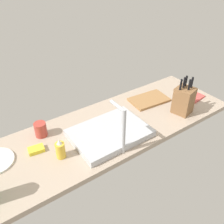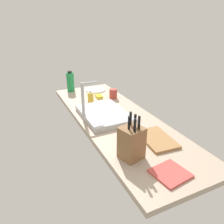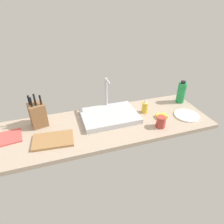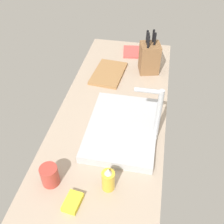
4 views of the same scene
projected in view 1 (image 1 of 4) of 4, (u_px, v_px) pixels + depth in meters
The scene contains 9 objects.
countertop_slab at pixel (110, 128), 163.50cm from camera, with size 176.45×58.44×3.50cm, color tan.
sink_basin at pixel (110, 133), 153.29cm from camera, with size 47.17×33.95×4.22cm, color #B7BABF.
faucet at pixel (122, 128), 133.34cm from camera, with size 5.50×12.93×29.91cm.
knife_block at pixel (184, 100), 170.39cm from camera, with size 14.28×14.52×26.76cm.
cutting_board at pixel (149, 100), 187.89cm from camera, with size 28.84×18.29×1.80cm, color #9E7042.
soap_bottle at pixel (60, 150), 136.33cm from camera, with size 5.50×5.50×12.51cm.
dish_towel at pixel (190, 96), 193.30cm from camera, with size 16.66×17.40×1.20cm, color #CC4C47.
coffee_mug at pixel (41, 129), 152.09cm from camera, with size 7.49×7.49×9.37cm, color #B23D33.
dish_sponge at pixel (36, 150), 142.32cm from camera, with size 9.00×6.00×2.40cm, color yellow.
Camera 1 is at (72.48, 105.62, 103.93)cm, focal length 39.31 mm.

